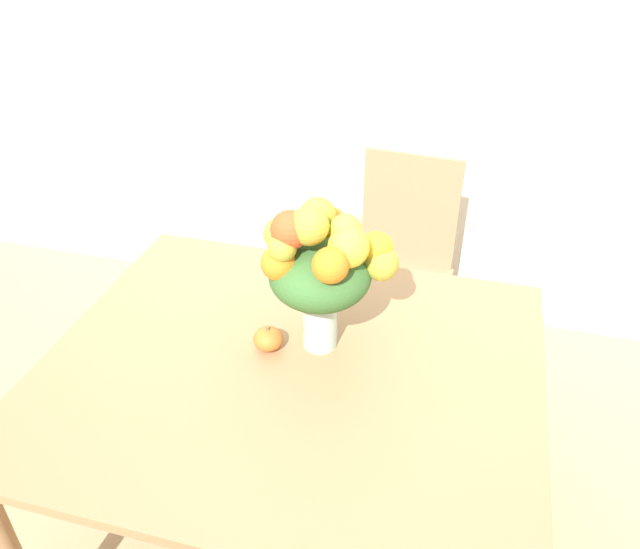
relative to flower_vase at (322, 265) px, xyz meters
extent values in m
plane|color=tan|center=(-0.06, -0.11, -1.04)|extent=(12.00, 12.00, 0.00)
cube|color=silver|center=(-0.06, 1.34, 0.31)|extent=(8.00, 0.06, 2.70)
cube|color=#9E754C|center=(-0.06, -0.11, -0.28)|extent=(1.36, 1.14, 0.03)
cylinder|color=#9E754C|center=(-0.68, 0.40, -0.67)|extent=(0.06, 0.06, 0.74)
cylinder|color=#9E754C|center=(0.56, 0.40, -0.67)|extent=(0.06, 0.06, 0.74)
cylinder|color=#B2CCBC|center=(0.00, 0.00, -0.18)|extent=(0.10, 0.10, 0.18)
cylinder|color=silver|center=(0.00, 0.00, -0.23)|extent=(0.09, 0.09, 0.07)
cylinder|color=#38662D|center=(0.02, 0.00, -0.14)|extent=(0.01, 0.01, 0.24)
cylinder|color=#38662D|center=(0.00, 0.01, -0.14)|extent=(0.01, 0.01, 0.24)
cylinder|color=#38662D|center=(-0.02, 0.01, -0.14)|extent=(0.01, 0.01, 0.24)
cylinder|color=#38662D|center=(-0.02, -0.02, -0.14)|extent=(0.01, 0.01, 0.24)
cylinder|color=#38662D|center=(0.00, -0.02, -0.14)|extent=(0.01, 0.01, 0.24)
ellipsoid|color=#38662D|center=(0.00, 0.00, -0.03)|extent=(0.28, 0.28, 0.17)
sphere|color=#D64C23|center=(-0.07, -0.04, 0.12)|extent=(0.10, 0.10, 0.10)
sphere|color=orange|center=(0.05, -0.09, 0.06)|extent=(0.09, 0.09, 0.09)
sphere|color=orange|center=(-0.02, 0.15, 0.04)|extent=(0.11, 0.11, 0.11)
sphere|color=#AD9E33|center=(-0.02, -0.03, 0.13)|extent=(0.10, 0.10, 0.10)
sphere|color=yellow|center=(0.08, -0.03, 0.08)|extent=(0.11, 0.11, 0.11)
sphere|color=orange|center=(-0.10, -0.06, 0.03)|extent=(0.09, 0.09, 0.09)
sphere|color=#AD9E33|center=(-0.03, 0.06, 0.11)|extent=(0.10, 0.10, 0.10)
sphere|color=yellow|center=(0.13, 0.05, 0.04)|extent=(0.09, 0.09, 0.09)
sphere|color=#AD9E33|center=(-0.09, -0.07, 0.08)|extent=(0.08, 0.08, 0.08)
sphere|color=yellow|center=(0.06, 0.01, 0.11)|extent=(0.08, 0.08, 0.08)
sphere|color=yellow|center=(-0.12, 0.00, 0.08)|extent=(0.09, 0.09, 0.09)
sphere|color=#AD9E33|center=(0.15, 0.04, 0.01)|extent=(0.09, 0.09, 0.09)
ellipsoid|color=orange|center=(-0.14, -0.06, -0.23)|extent=(0.08, 0.08, 0.07)
cylinder|color=brown|center=(-0.14, -0.06, -0.20)|extent=(0.01, 0.01, 0.01)
cube|color=#9E7A56|center=(0.10, 0.76, -0.57)|extent=(0.46, 0.46, 0.02)
cylinder|color=#9E7A56|center=(-0.09, 0.61, -0.81)|extent=(0.04, 0.04, 0.46)
cylinder|color=#9E7A56|center=(0.25, 0.58, -0.81)|extent=(0.04, 0.04, 0.46)
cylinder|color=#9E7A56|center=(-0.06, 0.95, -0.81)|extent=(0.04, 0.04, 0.46)
cylinder|color=#9E7A56|center=(0.28, 0.92, -0.81)|extent=(0.04, 0.04, 0.46)
cube|color=#9E7A56|center=(0.12, 0.96, -0.31)|extent=(0.40, 0.06, 0.50)
camera|label=1|loc=(0.36, -1.34, 0.89)|focal=35.00mm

